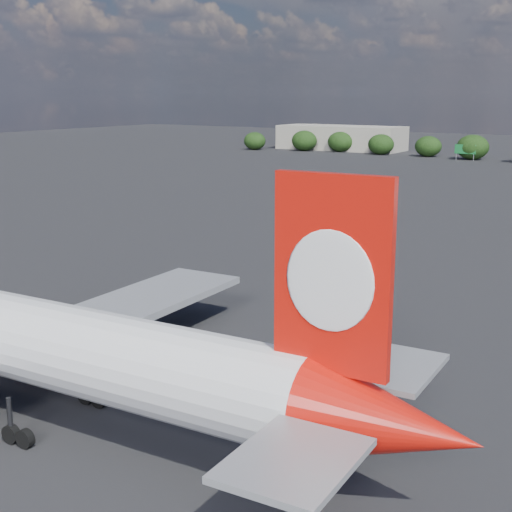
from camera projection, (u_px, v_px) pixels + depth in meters
The scene contains 4 objects.
ground at pixel (345, 233), 98.93m from camera, with size 500.00×500.00×0.00m, color black.
qantas_airliner at pixel (43, 345), 41.25m from camera, with size 48.21×45.81×15.75m.
terminal_building at pixel (341, 138), 240.52m from camera, with size 42.00×16.00×8.00m.
highway_sign at pixel (465, 149), 202.91m from camera, with size 6.00×0.30×4.50m.
Camera 1 is at (41.90, -28.50, 19.08)m, focal length 50.00 mm.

